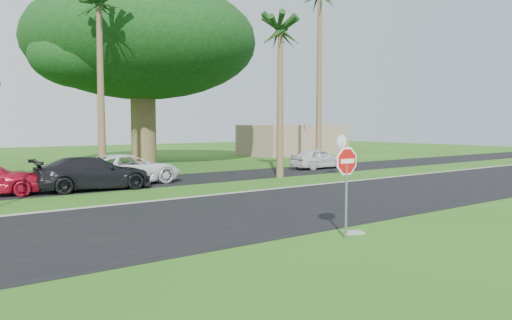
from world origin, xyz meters
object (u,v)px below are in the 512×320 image
object	(u,v)px
stop_sign_far	(342,147)
car_minivan	(128,169)
stop_sign_near	(347,173)
car_pickup	(318,159)
car_dark	(93,174)

from	to	relation	value
stop_sign_far	car_minivan	size ratio (longest dim) A/B	0.47
stop_sign_near	stop_sign_far	xyz separation A→B (m)	(11.50, 11.00, 0.00)
car_minivan	car_pickup	size ratio (longest dim) A/B	1.34
stop_sign_far	car_pickup	distance (m)	5.48
car_minivan	stop_sign_far	bearing A→B (deg)	-112.20
stop_sign_near	car_pickup	bearing A→B (deg)	47.93
car_pickup	stop_sign_near	bearing A→B (deg)	138.77
car_dark	car_pickup	size ratio (longest dim) A/B	1.30
stop_sign_near	car_dark	distance (m)	14.13
car_minivan	car_pickup	world-z (taller)	car_minivan
car_dark	car_minivan	xyz separation A→B (m)	(2.19, 1.22, -0.01)
stop_sign_near	car_pickup	xyz separation A→B (m)	(14.15, 15.67, -1.07)
car_dark	stop_sign_near	bearing A→B (deg)	-168.08
car_pickup	car_minivan	bearing A→B (deg)	92.90
stop_sign_near	car_minivan	distance (m)	15.21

